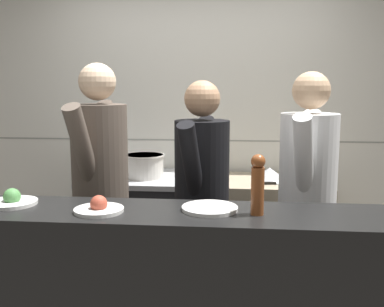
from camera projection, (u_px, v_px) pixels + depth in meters
wall_back_tiled at (198, 123)px, 3.93m from camera, size 8.00×0.06×2.60m
oven_range at (140, 229)px, 3.71m from camera, size 0.87×0.71×0.90m
prep_counter at (260, 234)px, 3.62m from camera, size 1.04×0.65×0.88m
stock_pot at (144, 165)px, 3.57m from camera, size 0.33×0.33×0.19m
mixing_bowl_steel at (269, 174)px, 3.55m from camera, size 0.28×0.28×0.10m
chefs_knife at (281, 184)px, 3.39m from camera, size 0.37×0.09×0.02m
plated_dish_main at (12, 200)px, 2.25m from camera, size 0.25×0.25×0.09m
plated_dish_appetiser at (99, 208)px, 2.12m from camera, size 0.23×0.23×0.08m
plated_dish_dessert at (210, 208)px, 2.15m from camera, size 0.27×0.27×0.02m
pepper_mill at (258, 183)px, 2.06m from camera, size 0.07×0.07×0.28m
chef_head_cook at (101, 186)px, 2.89m from camera, size 0.41×0.77×1.77m
chef_sous at (202, 200)px, 2.80m from camera, size 0.40×0.72×1.66m
chef_line at (307, 197)px, 2.75m from camera, size 0.43×0.74×1.71m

